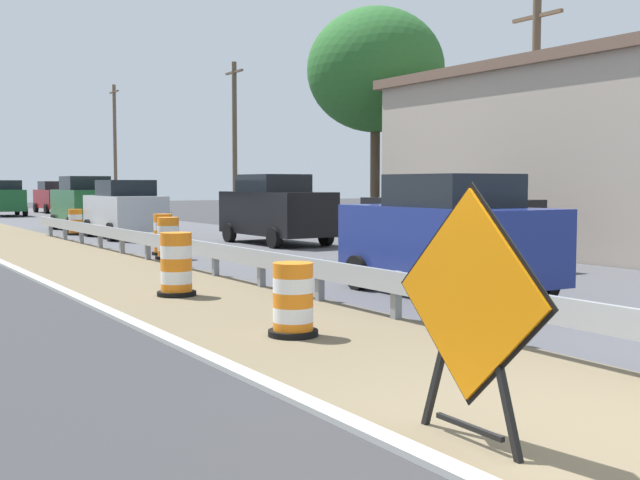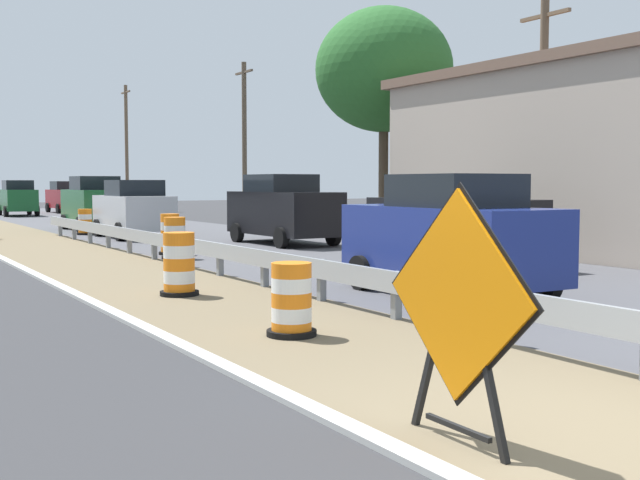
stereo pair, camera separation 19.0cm
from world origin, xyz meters
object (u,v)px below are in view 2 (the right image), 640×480
Objects in this scene: car_trailing_near_lane at (451,220)px; utility_pole_far at (127,146)px; utility_pole_near at (543,120)px; utility_pole_mid at (244,140)px; traffic_barrel_farthest at (85,223)px; car_lead_far_lane at (133,209)px; car_mid_far_lane at (116,200)px; traffic_barrel_far at (170,236)px; traffic_barrel_nearest at (291,303)px; car_lead_near_lane at (18,198)px; warning_sign_diamond at (458,305)px; traffic_barrel_mid at (175,240)px; car_distant_a at (66,197)px; car_distant_b at (449,236)px; car_distant_c at (283,209)px; traffic_barrel_close at (179,267)px; car_trailing_far_lane at (94,203)px.

utility_pole_far reaches higher than car_trailing_near_lane.
utility_pole_near is 19.75m from utility_pole_mid.
traffic_barrel_farthest is at bearing 123.37° from utility_pole_near.
utility_pole_near is at bearing -90.11° from utility_pole_far.
car_lead_far_lane is 0.88× the size of car_mid_far_lane.
traffic_barrel_far is 0.13× the size of utility_pole_far.
traffic_barrel_nearest is 41.51m from car_lead_near_lane.
traffic_barrel_nearest is (0.96, 4.31, -0.63)m from warning_sign_diamond.
traffic_barrel_mid is at bearing -133.33° from car_trailing_near_lane.
car_distant_a is 43.45m from car_distant_b.
car_mid_far_lane is at bearing 77.20° from traffic_barrel_nearest.
car_lead_far_lane is (4.92, 23.22, -0.02)m from warning_sign_diamond.
utility_pole_far reaches higher than car_lead_far_lane.
utility_pole_near is at bearing -138.19° from warning_sign_diamond.
traffic_barrel_nearest is at bearing -102.79° from traffic_barrel_mid.
traffic_barrel_nearest is 0.12× the size of utility_pole_mid.
car_trailing_near_lane is at bearing -73.08° from traffic_barrel_farthest.
car_distant_c is 0.64× the size of utility_pole_near.
car_trailing_near_lane is 5.46m from car_distant_b.
traffic_barrel_close is at bearing -78.55° from car_trailing_near_lane.
traffic_barrel_far is 0.27× the size of car_distant_a.
utility_pole_mid is at bearing 65.59° from traffic_barrel_nearest.
car_distant_c is at bearing 31.80° from traffic_barrel_mid.
car_mid_far_lane is at bearing 178.14° from car_distant_c.
car_trailing_near_lane is (3.68, -35.46, 0.01)m from car_lead_near_lane.
car_distant_a is 0.53× the size of utility_pole_mid.
car_trailing_near_lane is at bearing -50.76° from traffic_barrel_far.
car_distant_c is (7.15, 9.43, 0.62)m from traffic_barrel_close.
traffic_barrel_nearest is 12.18m from traffic_barrel_far.
utility_pole_far is (4.76, 13.28, 3.54)m from car_mid_far_lane.
car_lead_near_lane is 0.97× the size of car_distant_b.
car_distant_b is 10.24m from utility_pole_near.
warning_sign_diamond is at bearing 175.40° from car_lead_near_lane.
traffic_barrel_nearest is at bearing -28.92° from car_distant_c.
utility_pole_near is (4.69, -25.89, 2.69)m from car_mid_far_lane.
utility_pole_mid is (8.32, -14.26, 3.07)m from car_lead_near_lane.
traffic_barrel_close is 26.14m from utility_pole_mid.
traffic_barrel_close is at bearing -106.13° from utility_pole_far.
utility_pole_far reaches higher than utility_pole_near.
car_trailing_near_lane is 1.14× the size of car_lead_far_lane.
car_trailing_near_lane is 7.81m from car_distant_c.
traffic_barrel_close is at bearing 59.94° from car_distant_b.
car_trailing_far_lane is (1.23, 12.32, 0.61)m from traffic_barrel_far.
car_distant_b is (3.99, -2.50, 0.56)m from traffic_barrel_close.
car_lead_far_lane is 0.91× the size of car_distant_c.
traffic_barrel_nearest is at bearing -53.29° from car_trailing_near_lane.
car_lead_far_lane reaches higher than warning_sign_diamond.
utility_pole_mid is (9.54, 15.19, 3.63)m from traffic_barrel_far.
traffic_barrel_mid is 23.12m from car_mid_far_lane.
car_distant_c reaches higher than traffic_barrel_close.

